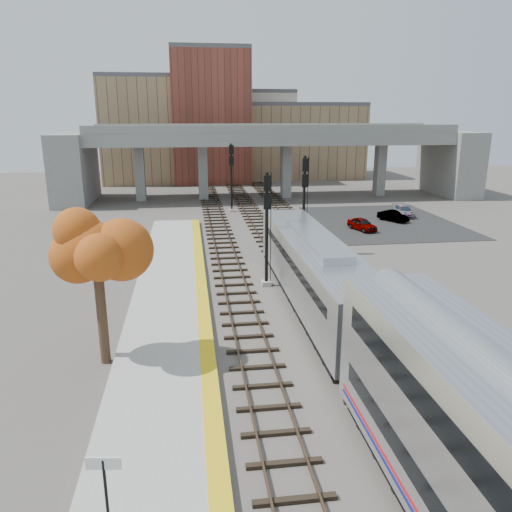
{
  "coord_description": "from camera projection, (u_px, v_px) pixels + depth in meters",
  "views": [
    {
      "loc": [
        -5.92,
        -20.55,
        10.86
      ],
      "look_at": [
        -2.0,
        8.33,
        2.5
      ],
      "focal_mm": 35.0,
      "sensor_mm": 36.0,
      "label": 1
    }
  ],
  "objects": [
    {
      "name": "ground",
      "position": [
        322.0,
        354.0,
        23.34
      ],
      "size": [
        160.0,
        160.0,
        0.0
      ],
      "primitive_type": "plane",
      "color": "#47423D",
      "rests_on": "ground"
    },
    {
      "name": "platform",
      "position": [
        165.0,
        361.0,
        22.35
      ],
      "size": [
        4.5,
        60.0,
        0.35
      ],
      "primitive_type": "cube",
      "color": "#9E9E99",
      "rests_on": "ground"
    },
    {
      "name": "yellow_strip",
      "position": [
        207.0,
        355.0,
        22.55
      ],
      "size": [
        0.7,
        60.0,
        0.01
      ],
      "primitive_type": "cube",
      "color": "yellow",
      "rests_on": "platform"
    },
    {
      "name": "tracks",
      "position": [
        289.0,
        271.0,
        35.34
      ],
      "size": [
        10.7,
        95.0,
        0.25
      ],
      "color": "black",
      "rests_on": "ground"
    },
    {
      "name": "overpass",
      "position": [
        271.0,
        153.0,
        65.23
      ],
      "size": [
        54.0,
        12.0,
        9.5
      ],
      "color": "slate",
      "rests_on": "ground"
    },
    {
      "name": "buildings_far",
      "position": [
        229.0,
        131.0,
        84.74
      ],
      "size": [
        43.0,
        21.0,
        20.6
      ],
      "color": "#957856",
      "rests_on": "ground"
    },
    {
      "name": "parking_lot",
      "position": [
        383.0,
        222.0,
        51.81
      ],
      "size": [
        14.0,
        18.0,
        0.04
      ],
      "primitive_type": "cube",
      "color": "black",
      "rests_on": "ground"
    },
    {
      "name": "locomotive",
      "position": [
        314.0,
        270.0,
        28.43
      ],
      "size": [
        3.02,
        19.05,
        4.1
      ],
      "color": "#A8AAB2",
      "rests_on": "ground"
    },
    {
      "name": "signal_mast_near",
      "position": [
        267.0,
        230.0,
        31.6
      ],
      "size": [
        0.6,
        0.64,
        7.37
      ],
      "color": "#9E9E99",
      "rests_on": "ground"
    },
    {
      "name": "signal_mast_mid",
      "position": [
        304.0,
        205.0,
        39.03
      ],
      "size": [
        0.6,
        0.64,
        7.74
      ],
      "color": "#9E9E99",
      "rests_on": "ground"
    },
    {
      "name": "signal_mast_far",
      "position": [
        231.0,
        178.0,
        56.01
      ],
      "size": [
        0.6,
        0.64,
        7.64
      ],
      "color": "#9E9E99",
      "rests_on": "ground"
    },
    {
      "name": "station_sign",
      "position": [
        105.0,
        479.0,
        12.57
      ],
      "size": [
        0.9,
        0.17,
        2.27
      ],
      "rotation": [
        0.0,
        0.0,
        -0.13
      ],
      "color": "black",
      "rests_on": "platform"
    },
    {
      "name": "tree",
      "position": [
        95.0,
        244.0,
        21.11
      ],
      "size": [
        3.6,
        3.6,
        7.43
      ],
      "color": "#382619",
      "rests_on": "ground"
    },
    {
      "name": "car_a",
      "position": [
        362.0,
        224.0,
        47.77
      ],
      "size": [
        2.36,
        3.71,
        1.18
      ],
      "primitive_type": "imported",
      "rotation": [
        0.0,
        0.0,
        0.31
      ],
      "color": "#99999E",
      "rests_on": "parking_lot"
    },
    {
      "name": "car_b",
      "position": [
        393.0,
        216.0,
        51.74
      ],
      "size": [
        2.7,
        3.47,
        1.1
      ],
      "primitive_type": "imported",
      "rotation": [
        0.0,
        0.0,
        0.53
      ],
      "color": "#99999E",
      "rests_on": "parking_lot"
    },
    {
      "name": "car_c",
      "position": [
        403.0,
        211.0,
        54.3
      ],
      "size": [
        1.82,
        3.98,
        1.13
      ],
      "primitive_type": "imported",
      "rotation": [
        0.0,
        0.0,
        -0.06
      ],
      "color": "#99999E",
      "rests_on": "parking_lot"
    }
  ]
}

